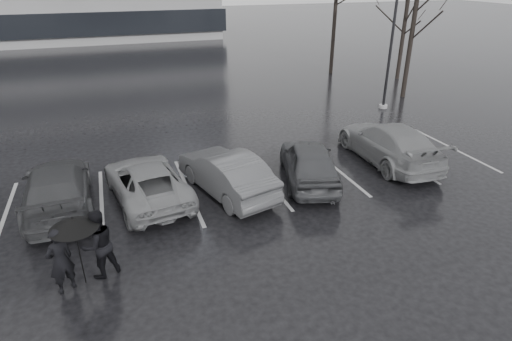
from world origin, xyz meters
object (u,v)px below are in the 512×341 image
at_px(car_west_a, 226,173).
at_px(tree_east, 413,25).
at_px(pedestrian_right, 98,244).
at_px(lamp_post, 392,37).
at_px(car_west_c, 57,188).
at_px(car_east, 389,143).
at_px(car_main, 309,162).
at_px(pedestrian_left, 60,261).
at_px(tree_north, 335,11).
at_px(car_west_b, 147,181).
at_px(tree_ne, 404,25).

xyz_separation_m(car_west_a, tree_east, (12.99, 8.06, 3.29)).
xyz_separation_m(pedestrian_right, lamp_post, (14.61, 9.66, 2.82)).
relative_size(car_west_c, car_east, 0.93).
xyz_separation_m(car_main, lamp_post, (7.62, 6.62, 2.98)).
relative_size(pedestrian_left, tree_east, 0.21).
distance_m(car_west_c, tree_north, 22.67).
distance_m(car_main, pedestrian_right, 7.62).
distance_m(car_west_b, tree_east, 17.65).
bearing_deg(tree_east, car_west_a, -148.19).
bearing_deg(tree_east, car_west_c, -158.04).
height_order(pedestrian_left, pedestrian_right, pedestrian_right).
distance_m(car_main, car_west_b, 5.53).
height_order(car_main, car_west_a, car_main).
distance_m(car_west_b, lamp_post, 14.81).
height_order(lamp_post, tree_east, lamp_post).
distance_m(car_west_a, car_east, 6.63).
xyz_separation_m(car_west_a, car_east, (6.61, 0.46, 0.04)).
bearing_deg(tree_north, tree_east, -81.87).
bearing_deg(car_main, tree_north, -104.71).
bearing_deg(car_west_a, tree_ne, -157.45).
bearing_deg(pedestrian_right, lamp_post, -172.58).
relative_size(pedestrian_left, tree_ne, 0.24).
relative_size(car_west_c, pedestrian_left, 2.90).
xyz_separation_m(pedestrian_left, pedestrian_right, (0.83, 0.30, 0.05)).
bearing_deg(tree_north, pedestrian_right, -131.32).
bearing_deg(tree_ne, car_west_a, -142.10).
bearing_deg(pedestrian_right, tree_ne, -168.12).
distance_m(car_main, tree_east, 13.35).
relative_size(car_main, tree_north, 0.50).
height_order(car_main, tree_east, tree_east).
bearing_deg(car_main, car_east, -154.98).
height_order(car_west_a, car_west_b, car_west_a).
xyz_separation_m(car_east, pedestrian_left, (-11.47, -3.92, 0.08)).
relative_size(car_west_a, car_west_c, 0.90).
xyz_separation_m(car_main, tree_east, (10.03, 8.17, 3.28)).
relative_size(car_west_a, lamp_post, 0.54).
height_order(car_west_c, tree_east, tree_east).
bearing_deg(car_west_b, tree_north, -143.36).
distance_m(car_west_a, car_west_c, 5.26).
bearing_deg(pedestrian_right, car_west_a, -167.94).
bearing_deg(pedestrian_left, car_west_c, -117.06).
height_order(tree_east, tree_north, tree_north).
bearing_deg(tree_north, car_west_b, -134.74).
bearing_deg(tree_east, car_west_b, -153.73).
bearing_deg(car_west_a, car_west_b, -23.99).
xyz_separation_m(car_west_b, pedestrian_left, (-2.31, -3.85, 0.20)).
distance_m(car_west_a, tree_east, 15.63).
xyz_separation_m(car_west_a, car_west_c, (-5.21, 0.72, -0.02)).
distance_m(pedestrian_right, tree_east, 20.61).
xyz_separation_m(car_west_a, car_west_b, (-2.55, 0.39, -0.09)).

